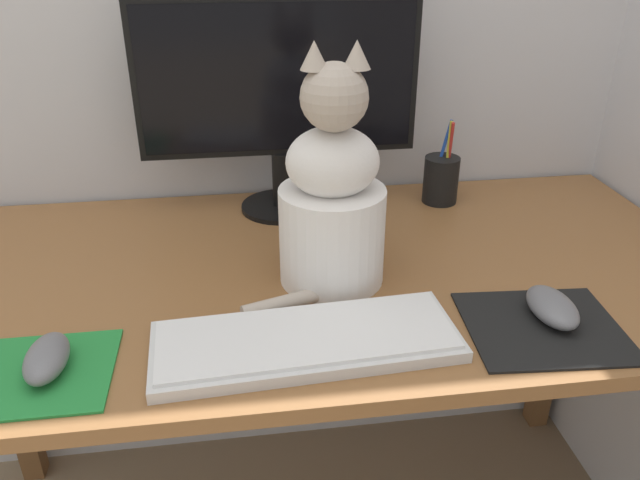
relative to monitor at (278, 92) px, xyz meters
name	(u,v)px	position (x,y,z in m)	size (l,w,h in m)	color
desk	(311,311)	(0.03, -0.26, -0.34)	(1.45, 0.71, 0.74)	brown
monitor	(278,92)	(0.00, 0.00, 0.00)	(0.55, 0.17, 0.43)	black
keyboard	(306,340)	(-0.01, -0.49, -0.24)	(0.44, 0.19, 0.02)	silver
mousepad_left	(37,374)	(-0.37, -0.50, -0.25)	(0.20, 0.18, 0.00)	#238438
mousepad_right	(543,327)	(0.35, -0.49, -0.25)	(0.24, 0.22, 0.00)	black
computer_mouse_left	(47,358)	(-0.36, -0.49, -0.22)	(0.06, 0.11, 0.04)	slate
computer_mouse_right	(552,307)	(0.37, -0.47, -0.22)	(0.07, 0.11, 0.04)	slate
cat	(332,200)	(0.06, -0.30, -0.10)	(0.25, 0.21, 0.40)	white
pen_cup	(441,179)	(0.34, -0.01, -0.20)	(0.07, 0.07, 0.18)	black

